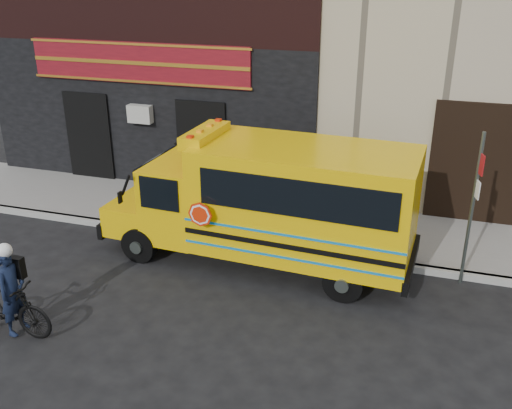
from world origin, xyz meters
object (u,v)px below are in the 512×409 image
at_px(sign_pole, 473,204).
at_px(bicycle, 7,307).
at_px(cyclist, 13,294).
at_px(school_bus, 274,200).

xyz_separation_m(sign_pole, bicycle, (-7.80, -4.27, -1.25)).
bearing_deg(cyclist, sign_pole, -58.70).
height_order(sign_pole, cyclist, sign_pole).
bearing_deg(bicycle, cyclist, -68.52).
xyz_separation_m(school_bus, bicycle, (-3.82, -3.94, -0.97)).
distance_m(school_bus, bicycle, 5.57).
height_order(school_bus, bicycle, school_bus).
relative_size(school_bus, bicycle, 3.88).
xyz_separation_m(school_bus, sign_pole, (3.97, 0.33, 0.28)).
relative_size(sign_pole, bicycle, 1.81).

